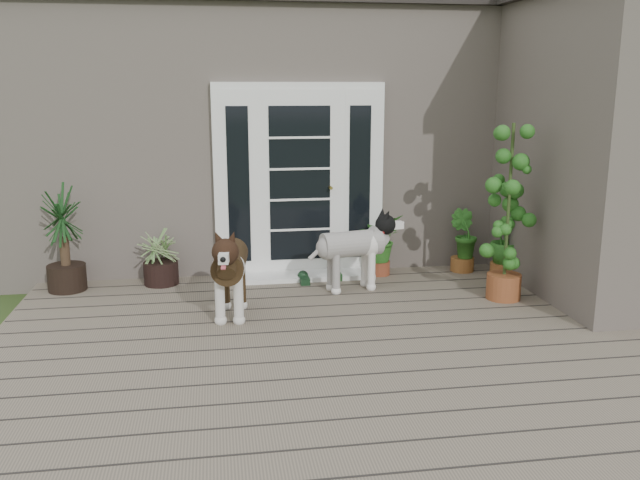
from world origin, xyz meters
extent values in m
cube|color=#6B5B4C|center=(0.00, 0.40, 0.06)|extent=(6.20, 4.60, 0.12)
cube|color=#665E54|center=(0.00, 4.65, 1.55)|extent=(7.40, 4.00, 3.10)
cube|color=#2D2826|center=(0.00, 4.65, 3.20)|extent=(7.60, 4.20, 0.20)
cube|color=#665E54|center=(2.90, 1.50, 1.55)|extent=(1.60, 2.40, 3.10)
cube|color=white|center=(-0.20, 2.60, 1.19)|extent=(1.90, 0.14, 2.15)
cube|color=white|center=(-0.20, 2.40, 0.14)|extent=(1.60, 0.40, 0.05)
imported|color=#255418|center=(0.69, 2.40, 0.43)|extent=(0.68, 0.68, 0.62)
imported|color=#2A5E1B|center=(1.68, 2.40, 0.38)|extent=(0.48, 0.48, 0.51)
imported|color=#1D4E16|center=(2.06, 2.10, 0.42)|extent=(0.43, 0.43, 0.60)
camera|label=1|loc=(-1.13, -4.83, 2.23)|focal=37.76mm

